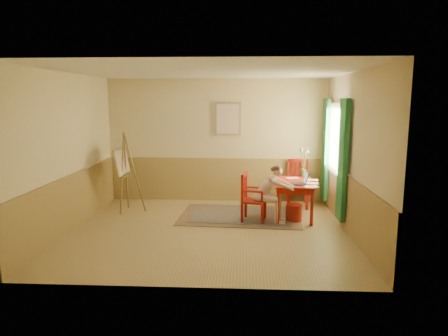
# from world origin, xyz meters

# --- Properties ---
(room) EXTENTS (5.04, 4.54, 2.84)m
(room) POSITION_xyz_m (0.00, 0.00, 1.40)
(room) COLOR tan
(room) RESTS_ON ground
(wainscot) EXTENTS (5.00, 4.50, 1.00)m
(wainscot) POSITION_xyz_m (0.00, 0.80, 0.50)
(wainscot) COLOR tan
(wainscot) RESTS_ON room
(window) EXTENTS (0.12, 2.01, 2.20)m
(window) POSITION_xyz_m (2.42, 1.10, 1.35)
(window) COLOR white
(window) RESTS_ON room
(wall_portrait) EXTENTS (0.60, 0.05, 0.76)m
(wall_portrait) POSITION_xyz_m (0.25, 2.20, 1.90)
(wall_portrait) COLOR #9F8A5B
(wall_portrait) RESTS_ON room
(rug) EXTENTS (2.50, 1.75, 0.02)m
(rug) POSITION_xyz_m (0.56, 0.94, 0.01)
(rug) COLOR #8C7251
(rug) RESTS_ON room
(table) EXTENTS (0.81, 1.25, 0.72)m
(table) POSITION_xyz_m (1.62, 0.95, 0.63)
(table) COLOR #AF1B0F
(table) RESTS_ON room
(chair_left) EXTENTS (0.50, 0.49, 0.94)m
(chair_left) POSITION_xyz_m (0.78, 0.61, 0.47)
(chair_left) COLOR #AF1B0F
(chair_left) RESTS_ON room
(chair_back) EXTENTS (0.49, 0.51, 1.01)m
(chair_back) POSITION_xyz_m (1.83, 1.95, 0.51)
(chair_back) COLOR #AF1B0F
(chair_back) RESTS_ON room
(figure) EXTENTS (0.85, 0.44, 1.11)m
(figure) POSITION_xyz_m (1.12, 0.56, 0.61)
(figure) COLOR beige
(figure) RESTS_ON room
(laptop) EXTENTS (0.42, 0.26, 0.25)m
(laptop) POSITION_xyz_m (1.69, 0.70, 0.77)
(laptop) COLOR #1E2338
(laptop) RESTS_ON table
(papers) EXTENTS (0.66, 1.08, 0.00)m
(papers) POSITION_xyz_m (1.86, 0.94, 0.72)
(papers) COLOR white
(papers) RESTS_ON table
(vase) EXTENTS (0.22, 0.31, 0.62)m
(vase) POSITION_xyz_m (1.88, 1.49, 1.01)
(vase) COLOR #3F724C
(vase) RESTS_ON table
(wastebasket) EXTENTS (0.39, 0.39, 0.33)m
(wastebasket) POSITION_xyz_m (1.60, 0.65, 0.16)
(wastebasket) COLOR #B22819
(wastebasket) RESTS_ON room
(easel) EXTENTS (0.56, 0.74, 1.68)m
(easel) POSITION_xyz_m (-1.88, 1.19, 0.99)
(easel) COLOR olive
(easel) RESTS_ON room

